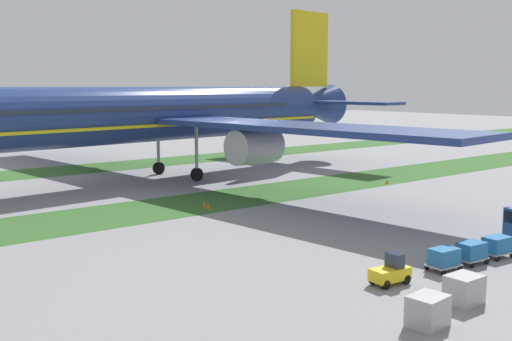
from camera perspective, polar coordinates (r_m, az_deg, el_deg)
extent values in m
cube|color=#336028|center=(65.92, -3.85, -2.84)|extent=(320.00, 10.67, 0.01)
cube|color=#336028|center=(94.90, -15.42, 0.22)|extent=(320.00, 10.67, 0.01)
cylinder|color=navy|center=(79.53, -10.28, 5.24)|extent=(60.42, 13.30, 7.13)
cone|color=navy|center=(101.76, 5.30, 6.21)|extent=(10.89, 7.80, 6.77)
cube|color=yellow|center=(79.60, -10.25, 4.35)|extent=(58.98, 13.29, 0.36)
cube|color=#283342|center=(77.49, -12.54, 5.77)|extent=(53.15, 12.61, 0.44)
cube|color=navy|center=(64.22, 4.56, 4.08)|extent=(13.62, 41.02, 0.64)
cylinder|color=#A3A3A8|center=(67.50, -0.13, 2.30)|extent=(6.23, 4.51, 3.92)
cube|color=navy|center=(101.70, -16.13, 5.23)|extent=(13.62, 41.02, 0.64)
cylinder|color=#A3A3A8|center=(95.87, -15.10, 3.71)|extent=(6.23, 4.51, 3.92)
cube|color=navy|center=(95.33, 9.39, 6.34)|extent=(6.81, 15.11, 0.45)
cube|color=navy|center=(107.56, 1.17, 6.63)|extent=(6.81, 15.11, 0.45)
cube|color=yellow|center=(101.33, 5.09, 11.35)|extent=(8.60, 1.65, 12.12)
cylinder|color=#A3A3A8|center=(79.21, -5.66, 2.07)|extent=(0.44, 0.44, 6.82)
cylinder|color=black|center=(79.63, -5.63, -0.36)|extent=(1.75, 0.77, 1.70)
cylinder|color=#A3A3A8|center=(86.01, -9.25, 2.48)|extent=(0.44, 0.44, 6.82)
cylinder|color=black|center=(86.39, -9.20, 0.23)|extent=(1.75, 0.77, 1.70)
cube|color=yellow|center=(39.27, 12.57, -9.52)|extent=(2.71, 1.53, 0.77)
cube|color=#283342|center=(39.30, 13.01, -8.25)|extent=(0.80, 1.15, 0.90)
cylinder|color=black|center=(38.40, 12.19, -10.52)|extent=(0.62, 0.25, 0.60)
cylinder|color=black|center=(39.13, 11.02, -10.13)|extent=(0.62, 0.25, 0.60)
cylinder|color=black|center=(39.67, 14.06, -9.98)|extent=(0.62, 0.25, 0.60)
cylinder|color=black|center=(40.38, 12.90, -9.62)|extent=(0.62, 0.25, 0.60)
cube|color=#A3A3A8|center=(43.03, 17.34, -8.54)|extent=(2.33, 1.69, 0.10)
cube|color=#23669E|center=(42.87, 17.38, -7.77)|extent=(2.05, 1.49, 1.10)
cylinder|color=black|center=(42.05, 17.34, -9.21)|extent=(0.41, 0.16, 0.40)
cylinder|color=black|center=(42.89, 15.90, -8.81)|extent=(0.41, 0.16, 0.40)
cylinder|color=black|center=(43.31, 18.76, -8.77)|extent=(0.41, 0.16, 0.40)
cylinder|color=black|center=(44.13, 17.33, -8.40)|extent=(0.41, 0.16, 0.40)
cube|color=#A3A3A8|center=(45.25, 19.69, -7.83)|extent=(2.33, 1.69, 0.10)
cube|color=#23669E|center=(45.09, 19.73, -7.10)|extent=(2.05, 1.49, 1.10)
cylinder|color=black|center=(44.26, 19.74, -8.46)|extent=(0.41, 0.16, 0.40)
cylinder|color=black|center=(45.06, 18.33, -8.10)|extent=(0.41, 0.16, 0.40)
cylinder|color=black|center=(45.57, 21.02, -8.05)|extent=(0.41, 0.16, 0.40)
cylinder|color=black|center=(46.34, 19.62, -7.71)|extent=(0.41, 0.16, 0.40)
cube|color=#A3A3A8|center=(47.54, 21.82, -7.18)|extent=(2.33, 1.69, 0.10)
cube|color=#23669E|center=(47.39, 21.85, -6.48)|extent=(2.05, 1.49, 1.10)
cylinder|color=black|center=(46.54, 21.91, -7.76)|extent=(0.41, 0.16, 0.40)
cylinder|color=black|center=(47.30, 20.53, -7.44)|extent=(0.41, 0.16, 0.40)
cylinder|color=black|center=(47.89, 23.06, -7.39)|extent=(0.41, 0.16, 0.40)
cylinder|color=black|center=(48.63, 21.70, -7.09)|extent=(0.41, 0.16, 0.40)
cylinder|color=black|center=(53.55, 23.03, -5.49)|extent=(1.00, 0.52, 0.96)
cube|color=#A3A3A8|center=(37.10, 19.10, -10.59)|extent=(2.02, 1.63, 1.66)
cube|color=#A3A3A8|center=(33.22, 15.96, -12.67)|extent=(2.13, 1.76, 1.66)
cone|color=orange|center=(62.46, -4.91, -3.17)|extent=(0.44, 0.44, 0.62)
cone|color=orange|center=(78.63, 12.30, -1.05)|extent=(0.44, 0.44, 0.52)
cone|color=orange|center=(61.67, -4.50, -3.37)|extent=(0.44, 0.44, 0.50)
cylinder|color=#4C3823|center=(135.90, -22.51, 2.99)|extent=(0.70, 0.70, 3.91)
cone|color=#1E4223|center=(135.57, -22.64, 5.56)|extent=(3.81, 3.81, 8.31)
cylinder|color=#4C3823|center=(139.80, -14.36, 3.42)|extent=(0.70, 0.70, 3.67)
cone|color=#1E4223|center=(139.49, -14.44, 5.76)|extent=(4.29, 4.29, 7.75)
cylinder|color=#4C3823|center=(149.90, -7.34, 3.77)|extent=(0.70, 0.70, 2.98)
cone|color=#1E4223|center=(149.62, -7.38, 5.65)|extent=(5.07, 5.07, 6.87)
cylinder|color=#4C3823|center=(163.14, -1.73, 4.21)|extent=(0.70, 0.70, 3.22)
cone|color=#1E4223|center=(162.89, -1.74, 5.87)|extent=(4.67, 4.67, 6.24)
cylinder|color=#4C3823|center=(174.92, 3.52, 4.44)|extent=(0.70, 0.70, 3.14)
cone|color=#1E4223|center=(174.69, 3.53, 6.06)|extent=(3.66, 3.66, 6.76)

